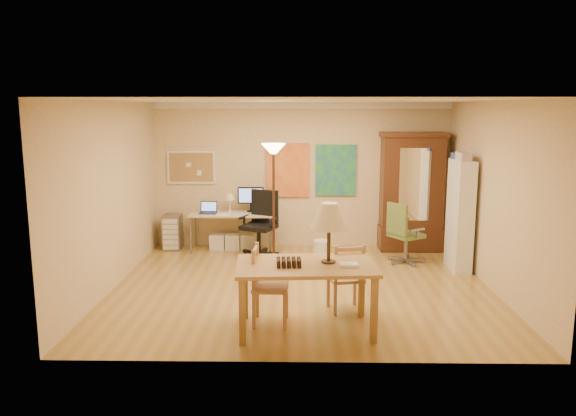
{
  "coord_description": "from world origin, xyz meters",
  "views": [
    {
      "loc": [
        -0.06,
        -7.94,
        2.6
      ],
      "look_at": [
        -0.2,
        0.3,
        1.12
      ],
      "focal_mm": 35.0,
      "sensor_mm": 36.0,
      "label": 1
    }
  ],
  "objects_px": {
    "dining_table": "(314,251)",
    "armoire": "(411,199)",
    "office_chair_green": "(404,247)",
    "computer_desk": "(234,227)",
    "bookshelf": "(460,216)",
    "office_chair_black": "(260,239)"
  },
  "relations": [
    {
      "from": "computer_desk",
      "to": "bookshelf",
      "type": "distance_m",
      "value": 4.0
    },
    {
      "from": "bookshelf",
      "to": "office_chair_black",
      "type": "bearing_deg",
      "value": 166.77
    },
    {
      "from": "dining_table",
      "to": "computer_desk",
      "type": "bearing_deg",
      "value": 110.01
    },
    {
      "from": "office_chair_black",
      "to": "armoire",
      "type": "height_order",
      "value": "armoire"
    },
    {
      "from": "computer_desk",
      "to": "bookshelf",
      "type": "bearing_deg",
      "value": -17.76
    },
    {
      "from": "dining_table",
      "to": "armoire",
      "type": "distance_m",
      "value": 4.28
    },
    {
      "from": "dining_table",
      "to": "bookshelf",
      "type": "relative_size",
      "value": 0.93
    },
    {
      "from": "office_chair_black",
      "to": "computer_desk",
      "type": "bearing_deg",
      "value": 138.98
    },
    {
      "from": "dining_table",
      "to": "armoire",
      "type": "bearing_deg",
      "value": 63.9
    },
    {
      "from": "office_chair_black",
      "to": "armoire",
      "type": "relative_size",
      "value": 0.54
    },
    {
      "from": "office_chair_black",
      "to": "dining_table",
      "type": "bearing_deg",
      "value": -75.44
    },
    {
      "from": "office_chair_green",
      "to": "computer_desk",
      "type": "bearing_deg",
      "value": 164.07
    },
    {
      "from": "office_chair_green",
      "to": "bookshelf",
      "type": "xyz_separation_m",
      "value": [
        0.81,
        -0.36,
        0.61
      ]
    },
    {
      "from": "computer_desk",
      "to": "office_chair_black",
      "type": "xyz_separation_m",
      "value": [
        0.51,
        -0.44,
        -0.11
      ]
    },
    {
      "from": "office_chair_green",
      "to": "bookshelf",
      "type": "distance_m",
      "value": 1.07
    },
    {
      "from": "armoire",
      "to": "bookshelf",
      "type": "relative_size",
      "value": 1.21
    },
    {
      "from": "computer_desk",
      "to": "bookshelf",
      "type": "height_order",
      "value": "bookshelf"
    },
    {
      "from": "office_chair_black",
      "to": "bookshelf",
      "type": "xyz_separation_m",
      "value": [
        3.27,
        -0.77,
        0.58
      ]
    },
    {
      "from": "dining_table",
      "to": "computer_desk",
      "type": "xyz_separation_m",
      "value": [
        -1.37,
        3.76,
        -0.54
      ]
    },
    {
      "from": "dining_table",
      "to": "computer_desk",
      "type": "distance_m",
      "value": 4.04
    },
    {
      "from": "computer_desk",
      "to": "office_chair_green",
      "type": "distance_m",
      "value": 3.1
    },
    {
      "from": "computer_desk",
      "to": "office_chair_green",
      "type": "height_order",
      "value": "computer_desk"
    }
  ]
}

